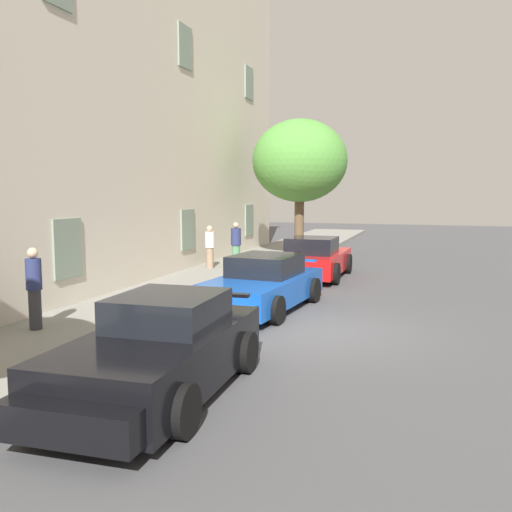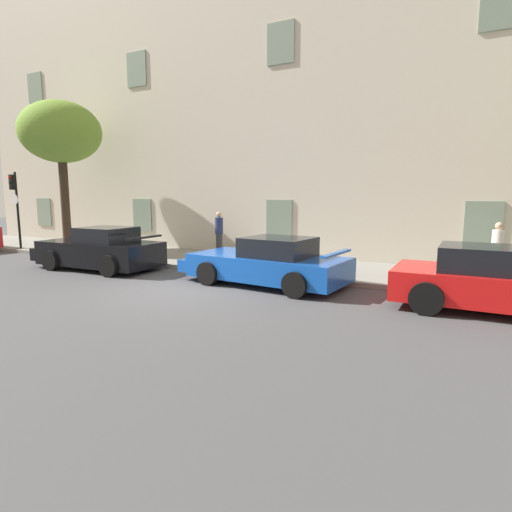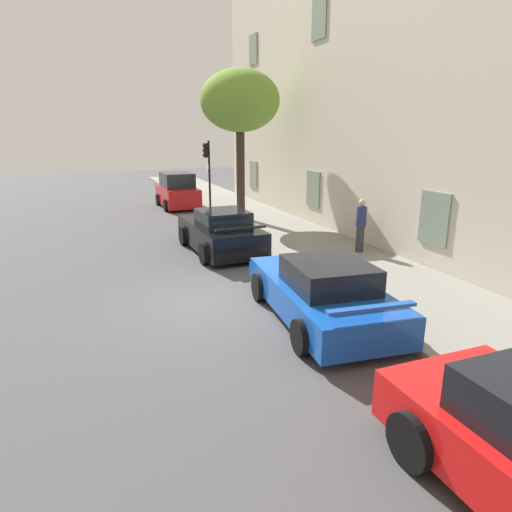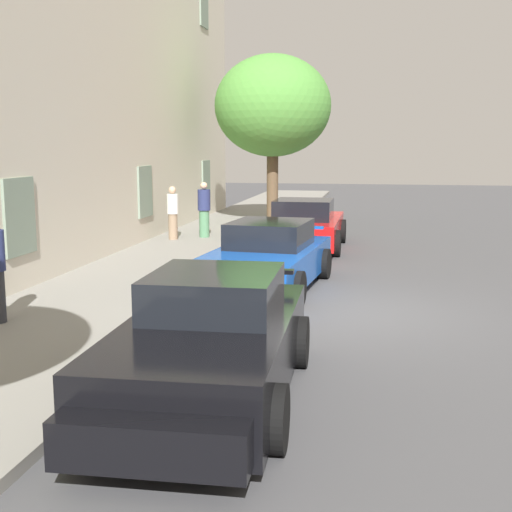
# 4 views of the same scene
# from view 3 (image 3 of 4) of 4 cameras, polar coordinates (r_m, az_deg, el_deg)

# --- Properties ---
(ground_plane) EXTENTS (80.00, 80.00, 0.00)m
(ground_plane) POSITION_cam_3_polar(r_m,az_deg,el_deg) (10.73, -4.54, -5.90)
(ground_plane) COLOR #444447
(sidewalk) EXTENTS (60.00, 3.74, 0.14)m
(sidewalk) POSITION_cam_3_polar(r_m,az_deg,el_deg) (12.63, 15.13, -2.72)
(sidewalk) COLOR gray
(sidewalk) RESTS_ON ground
(sportscar_red_lead) EXTENTS (4.66, 2.21, 1.46)m
(sportscar_red_lead) POSITION_cam_3_polar(r_m,az_deg,el_deg) (15.20, -4.82, 3.09)
(sportscar_red_lead) COLOR black
(sportscar_red_lead) RESTS_ON ground
(sportscar_yellow_flank) EXTENTS (5.05, 2.52, 1.38)m
(sportscar_yellow_flank) POSITION_cam_3_polar(r_m,az_deg,el_deg) (9.81, 8.07, -4.38)
(sportscar_yellow_flank) COLOR #144CB2
(sportscar_yellow_flank) RESTS_ON ground
(hatchback_parked) EXTENTS (3.61, 1.98, 1.85)m
(hatchback_parked) POSITION_cam_3_polar(r_m,az_deg,el_deg) (24.36, -10.09, 8.17)
(hatchback_parked) COLOR red
(hatchback_parked) RESTS_ON ground
(tree_near_kerb) EXTENTS (3.40, 3.40, 6.40)m
(tree_near_kerb) POSITION_cam_3_polar(r_m,az_deg,el_deg) (19.95, -2.08, 19.25)
(tree_near_kerb) COLOR #38281E
(tree_near_kerb) RESTS_ON sidewalk
(traffic_light) EXTENTS (0.44, 0.36, 3.40)m
(traffic_light) POSITION_cam_3_polar(r_m,az_deg,el_deg) (21.64, -6.27, 11.71)
(traffic_light) COLOR black
(traffic_light) RESTS_ON sidewalk
(pedestrian_bystander) EXTENTS (0.45, 0.45, 1.73)m
(pedestrian_bystander) POSITION_cam_3_polar(r_m,az_deg,el_deg) (14.74, 13.37, 3.91)
(pedestrian_bystander) COLOR #333338
(pedestrian_bystander) RESTS_ON sidewalk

